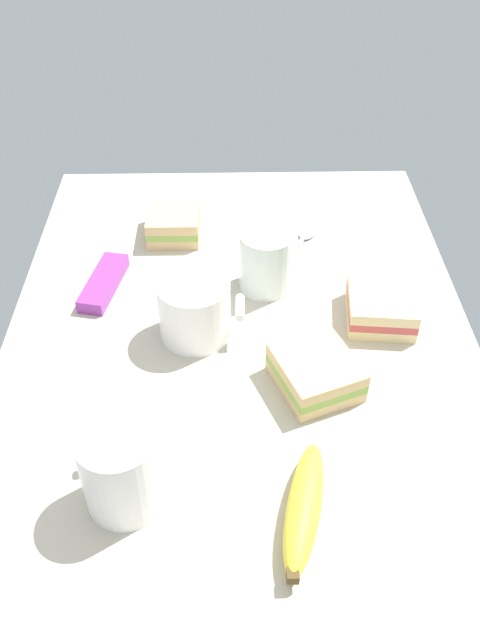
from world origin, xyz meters
The scene contains 10 objects.
tabletop centered at (0.00, 0.00, 1.00)cm, with size 90.00×64.00×2.00cm, color #BCB29E.
coffee_mug_black centered at (-0.74, -5.98, 6.43)cm, with size 9.60×11.98×8.59cm.
coffee_mug_milky centered at (25.26, -12.71, 7.28)cm, with size 10.52×8.18×10.29cm.
sandwich_main centered at (-3.44, 19.62, 4.20)cm, with size 10.94×10.04×4.40cm.
sandwich_side centered at (-24.81, -10.29, 4.20)cm, with size 9.16×8.24×4.40cm.
sandwich_extra centered at (9.08, 9.21, 4.20)cm, with size 12.75×12.18×4.40cm.
glass_of_milk centered at (-10.98, 3.99, 6.20)cm, with size 7.73×7.73×9.22cm.
banana centered at (27.82, 6.04, 3.77)cm, with size 16.49×7.15×3.54cm.
spoon centered at (-22.04, 10.31, 2.38)cm, with size 11.19×7.42×0.80cm.
snack_bar centered at (-10.93, -19.87, 3.00)cm, with size 12.38×3.79×2.00cm, color purple.
Camera 1 is at (65.64, -1.32, 63.30)cm, focal length 37.02 mm.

